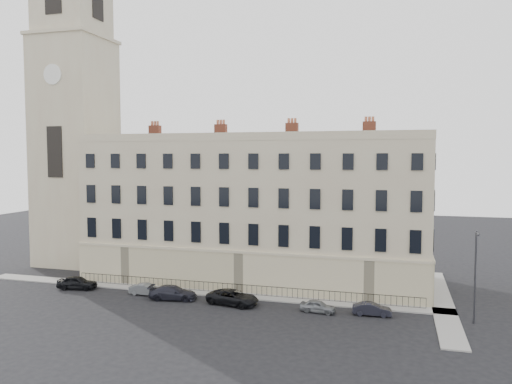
# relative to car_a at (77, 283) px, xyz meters

# --- Properties ---
(ground) EXTENTS (160.00, 160.00, 0.00)m
(ground) POSITION_rel_car_a_xyz_m (22.26, -2.87, -0.67)
(ground) COLOR black
(ground) RESTS_ON ground
(terrace) EXTENTS (36.22, 12.22, 17.00)m
(terrace) POSITION_rel_car_a_xyz_m (16.29, 9.10, 6.82)
(terrace) COLOR #BAA98B
(terrace) RESTS_ON ground
(church_tower) EXTENTS (8.00, 8.13, 44.00)m
(church_tower) POSITION_rel_car_a_xyz_m (-7.74, 11.13, 17.99)
(church_tower) COLOR #BAA98B
(church_tower) RESTS_ON ground
(pavement_terrace) EXTENTS (48.00, 2.00, 0.12)m
(pavement_terrace) POSITION_rel_car_a_xyz_m (12.26, 2.13, -0.61)
(pavement_terrace) COLOR gray
(pavement_terrace) RESTS_ON ground
(pavement_east_return) EXTENTS (2.00, 24.00, 0.12)m
(pavement_east_return) POSITION_rel_car_a_xyz_m (35.26, 5.13, -0.61)
(pavement_east_return) COLOR gray
(pavement_east_return) RESTS_ON ground
(railings) EXTENTS (35.00, 0.04, 0.96)m
(railings) POSITION_rel_car_a_xyz_m (16.26, 2.53, -0.12)
(railings) COLOR black
(railings) RESTS_ON ground
(car_a) EXTENTS (4.17, 2.24, 1.35)m
(car_a) POSITION_rel_car_a_xyz_m (0.00, 0.00, 0.00)
(car_a) COLOR black
(car_a) RESTS_ON ground
(car_b) EXTENTS (3.36, 1.24, 1.10)m
(car_b) POSITION_rel_car_a_xyz_m (7.80, -0.03, -0.12)
(car_b) COLOR slate
(car_b) RESTS_ON ground
(car_c) EXTENTS (4.74, 2.53, 1.31)m
(car_c) POSITION_rel_car_a_xyz_m (10.97, -0.73, -0.02)
(car_c) COLOR #21212C
(car_c) RESTS_ON ground
(car_d) EXTENTS (5.11, 2.99, 1.34)m
(car_d) POSITION_rel_car_a_xyz_m (16.90, -0.69, -0.01)
(car_d) COLOR black
(car_d) RESTS_ON ground
(car_e) EXTENTS (3.22, 1.56, 1.06)m
(car_e) POSITION_rel_car_a_xyz_m (24.71, -0.83, -0.14)
(car_e) COLOR slate
(car_e) RESTS_ON ground
(car_f) EXTENTS (3.33, 1.29, 1.08)m
(car_f) POSITION_rel_car_a_xyz_m (29.25, -0.43, -0.13)
(car_f) COLOR black
(car_f) RESTS_ON ground
(streetlamp) EXTENTS (0.26, 1.64, 7.56)m
(streetlamp) POSITION_rel_car_a_xyz_m (37.25, -0.36, 3.52)
(streetlamp) COLOR #303035
(streetlamp) RESTS_ON ground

